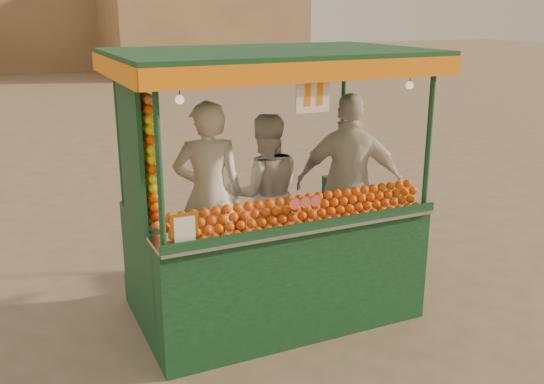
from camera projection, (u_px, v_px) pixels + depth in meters
name	position (u px, v px, depth m)	size (l,w,h in m)	color
ground	(293.00, 307.00, 6.28)	(90.00, 90.00, 0.00)	brown
building_right	(200.00, 20.00, 29.21)	(9.00, 6.00, 5.00)	#9B8358
juice_cart	(269.00, 236.00, 5.86)	(2.89, 1.87, 2.63)	#0D321A
vendor_left	(209.00, 195.00, 5.89)	(0.77, 0.60, 1.86)	white
vendor_middle	(265.00, 194.00, 6.25)	(0.94, 0.81, 1.67)	silver
vendor_right	(350.00, 184.00, 6.22)	(1.18, 0.95, 1.88)	silver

